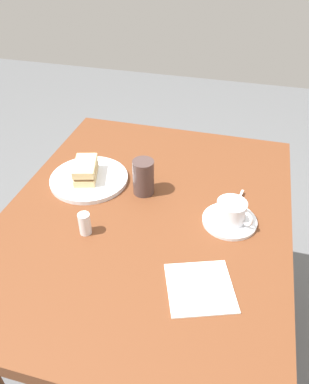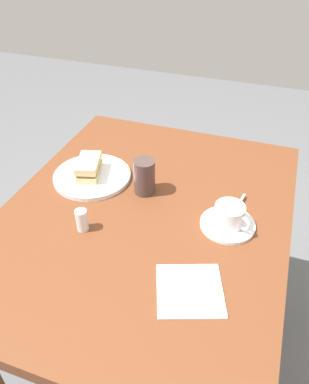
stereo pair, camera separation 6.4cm
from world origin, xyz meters
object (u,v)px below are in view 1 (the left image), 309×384
at_px(dining_table, 147,245).
at_px(spoon, 237,203).
at_px(napkin, 200,288).
at_px(sandwich_front, 86,170).
at_px(coffee_saucer, 229,221).
at_px(coffee_cup, 232,211).
at_px(drinking_glass, 143,177).
at_px(sandwich_plate, 89,179).
at_px(salt_shaker, 85,224).

xyz_separation_m(dining_table, spoon, (-0.10, 0.25, 0.15)).
xyz_separation_m(dining_table, napkin, (0.22, 0.19, 0.14)).
distance_m(sandwich_front, coffee_saucer, 0.47).
xyz_separation_m(coffee_cup, spoon, (-0.08, 0.01, -0.03)).
bearing_deg(sandwich_front, drinking_glass, 87.21).
relative_size(napkin, drinking_glass, 1.36).
bearing_deg(coffee_saucer, coffee_cup, 62.12).
distance_m(napkin, drinking_glass, 0.39).
xyz_separation_m(dining_table, coffee_saucer, (-0.02, 0.23, 0.14)).
height_order(sandwich_plate, salt_shaker, salt_shaker).
bearing_deg(napkin, salt_shaker, -107.46).
height_order(coffee_cup, salt_shaker, coffee_cup).
relative_size(dining_table, sandwich_plate, 4.12).
xyz_separation_m(sandwich_plate, spoon, (0.01, 0.46, 0.01)).
bearing_deg(napkin, coffee_saucer, 170.38).
distance_m(coffee_saucer, napkin, 0.25).
distance_m(sandwich_front, drinking_glass, 0.19).
relative_size(coffee_cup, drinking_glass, 0.93).
height_order(sandwich_plate, coffee_saucer, sandwich_plate).
height_order(spoon, drinking_glass, drinking_glass).
xyz_separation_m(sandwich_plate, sandwich_front, (0.00, -0.01, 0.03)).
xyz_separation_m(coffee_saucer, spoon, (-0.07, 0.01, 0.01)).
bearing_deg(sandwich_plate, spoon, 89.30).
height_order(spoon, napkin, spoon).
bearing_deg(salt_shaker, coffee_saucer, 110.94).
bearing_deg(drinking_glass, coffee_cup, 75.23).
relative_size(coffee_saucer, napkin, 1.00).
bearing_deg(sandwich_front, spoon, 89.45).
bearing_deg(dining_table, coffee_saucer, 95.05).
bearing_deg(drinking_glass, spoon, 90.97).
bearing_deg(napkin, sandwich_plate, -128.32).
bearing_deg(coffee_saucer, sandwich_plate, -100.12).
height_order(sandwich_plate, drinking_glass, drinking_glass).
xyz_separation_m(coffee_cup, drinking_glass, (-0.07, -0.27, 0.01)).
bearing_deg(napkin, spoon, 170.31).
bearing_deg(sandwich_plate, coffee_cup, 79.82).
bearing_deg(spoon, napkin, -9.69).
bearing_deg(dining_table, salt_shaker, -48.12).
xyz_separation_m(coffee_saucer, napkin, (0.24, -0.04, -0.00)).
xyz_separation_m(sandwich_front, spoon, (0.00, 0.47, -0.03)).
height_order(sandwich_plate, coffee_cup, coffee_cup).
distance_m(coffee_cup, salt_shaker, 0.39).
bearing_deg(sandwich_front, dining_table, 65.98).
bearing_deg(dining_table, drinking_glass, -159.64).
xyz_separation_m(coffee_saucer, drinking_glass, (-0.07, -0.27, 0.05)).
relative_size(dining_table, spoon, 10.22).
bearing_deg(coffee_cup, sandwich_plate, -100.18).
distance_m(dining_table, sandwich_plate, 0.28).
xyz_separation_m(spoon, salt_shaker, (0.22, -0.38, 0.02)).
bearing_deg(drinking_glass, sandwich_plate, -93.24).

